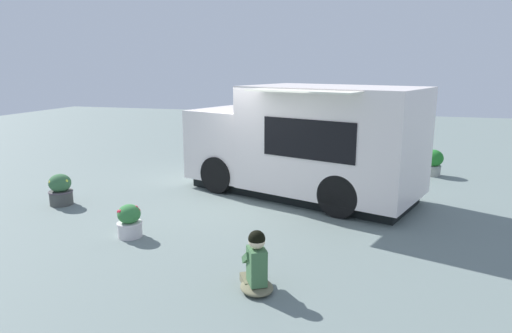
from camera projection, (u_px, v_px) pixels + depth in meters
ground_plane at (256, 204)px, 9.88m from camera, size 40.00×40.00×0.00m
food_truck at (306, 145)px, 10.28m from camera, size 4.14×5.76×2.53m
person_customer at (256, 266)px, 5.99m from camera, size 0.77×0.64×0.86m
planter_flowering_near at (60, 190)px, 9.75m from camera, size 0.51×0.51×0.68m
planter_flowering_far at (433, 162)px, 12.38m from camera, size 0.55×0.55×0.72m
planter_flowering_side at (129, 221)px, 7.90m from camera, size 0.45×0.45×0.59m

